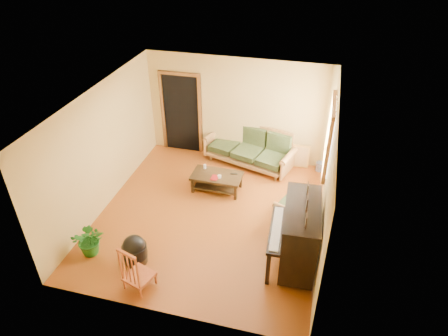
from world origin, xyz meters
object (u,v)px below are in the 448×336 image
(ceramic_crock, at_px, (320,166))
(potted_plant, at_px, (90,239))
(footstool, at_px, (135,252))
(red_chair, at_px, (138,266))
(armchair, at_px, (295,203))
(sofa, at_px, (249,148))
(piano, at_px, (300,236))
(coffee_table, at_px, (217,182))

(ceramic_crock, relative_size, potted_plant, 0.35)
(footstool, relative_size, red_chair, 0.48)
(footstool, bearing_deg, armchair, 36.15)
(footstool, xyz_separation_m, potted_plant, (-0.88, -0.01, 0.11))
(sofa, xyz_separation_m, ceramic_crock, (1.75, 0.14, -0.35))
(red_chair, distance_m, ceramic_crock, 5.21)
(armchair, distance_m, footstool, 3.29)
(armchair, bearing_deg, sofa, 147.59)
(sofa, bearing_deg, piano, -46.94)
(sofa, relative_size, piano, 1.55)
(coffee_table, bearing_deg, footstool, -108.63)
(footstool, height_order, ceramic_crock, footstool)
(red_chair, height_order, ceramic_crock, red_chair)
(armchair, xyz_separation_m, potted_plant, (-3.53, -1.94, -0.06))
(sofa, xyz_separation_m, armchair, (1.34, -1.82, -0.08))
(red_chair, xyz_separation_m, ceramic_crock, (2.75, 4.41, -0.35))
(coffee_table, distance_m, red_chair, 3.07)
(armchair, distance_m, ceramic_crock, 2.03)
(footstool, bearing_deg, piano, 14.11)
(piano, bearing_deg, red_chair, -157.07)
(sofa, bearing_deg, armchair, -37.19)
(ceramic_crock, bearing_deg, sofa, -175.39)
(sofa, relative_size, armchair, 2.81)
(coffee_table, bearing_deg, sofa, 69.59)
(red_chair, bearing_deg, footstool, 139.17)
(coffee_table, distance_m, footstool, 2.64)
(sofa, bearing_deg, footstool, -92.69)
(coffee_table, height_order, potted_plant, potted_plant)
(armchair, height_order, piano, piano)
(footstool, height_order, potted_plant, potted_plant)
(armchair, distance_m, piano, 1.26)
(armchair, distance_m, potted_plant, 4.03)
(coffee_table, distance_m, potted_plant, 3.04)
(piano, height_order, red_chair, piano)
(ceramic_crock, distance_m, potted_plant, 5.56)
(red_chair, relative_size, potted_plant, 1.42)
(coffee_table, relative_size, footstool, 2.51)
(armchair, relative_size, red_chair, 0.84)
(coffee_table, xyz_separation_m, armchair, (1.81, -0.56, 0.19))
(footstool, bearing_deg, sofa, 70.77)
(armchair, bearing_deg, footstool, -122.54)
(coffee_table, relative_size, armchair, 1.43)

